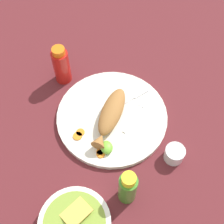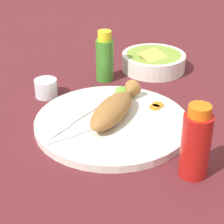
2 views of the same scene
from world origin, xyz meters
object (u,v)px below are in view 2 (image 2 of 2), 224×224
(fork_near, at_px, (80,132))
(salt_cup, at_px, (46,89))
(fried_fish, at_px, (114,108))
(main_plate, at_px, (112,123))
(hot_sauce_bottle_red, at_px, (196,143))
(guacamole_bowl, at_px, (154,61))
(hot_sauce_bottle_green, at_px, (106,58))
(fork_far, at_px, (71,123))

(fork_near, distance_m, salt_cup, 0.24)
(fried_fish, xyz_separation_m, salt_cup, (-0.16, -0.17, -0.02))
(main_plate, xyz_separation_m, fork_near, (0.05, -0.08, 0.01))
(fried_fish, distance_m, hot_sauce_bottle_red, 0.25)
(fork_near, xyz_separation_m, guacamole_bowl, (-0.38, 0.23, 0.01))
(fork_near, relative_size, salt_cup, 2.85)
(hot_sauce_bottle_green, relative_size, salt_cup, 2.43)
(hot_sauce_bottle_green, bearing_deg, main_plate, -0.81)
(fried_fish, relative_size, hot_sauce_bottle_red, 1.46)
(main_plate, height_order, fried_fish, fried_fish)
(salt_cup, bearing_deg, fried_fish, 47.09)
(fork_far, bearing_deg, hot_sauce_bottle_red, 93.16)
(fried_fish, xyz_separation_m, hot_sauce_bottle_green, (-0.25, -0.00, 0.03))
(fork_far, relative_size, hot_sauce_bottle_green, 1.02)
(fried_fish, bearing_deg, fork_near, -22.61)
(main_plate, bearing_deg, hot_sauce_bottle_red, 36.80)
(main_plate, bearing_deg, salt_cup, -136.00)
(fried_fish, height_order, hot_sauce_bottle_green, hot_sauce_bottle_green)
(fried_fish, height_order, hot_sauce_bottle_red, hot_sauce_bottle_red)
(fork_far, distance_m, salt_cup, 0.19)
(hot_sauce_bottle_red, xyz_separation_m, guacamole_bowl, (-0.52, 0.01, -0.04))
(fork_far, relative_size, guacamole_bowl, 0.77)
(main_plate, xyz_separation_m, hot_sauce_bottle_red, (0.19, 0.14, 0.06))
(hot_sauce_bottle_green, bearing_deg, fork_far, -19.85)
(fried_fish, height_order, fork_far, fried_fish)
(fork_far, relative_size, hot_sauce_bottle_red, 0.98)
(hot_sauce_bottle_red, bearing_deg, fried_fish, -145.98)
(fork_far, xyz_separation_m, hot_sauce_bottle_green, (-0.27, 0.10, 0.05))
(fork_far, bearing_deg, main_plate, 136.75)
(fried_fish, relative_size, fork_near, 1.29)
(main_plate, height_order, guacamole_bowl, guacamole_bowl)
(hot_sauce_bottle_red, height_order, salt_cup, hot_sauce_bottle_red)
(salt_cup, bearing_deg, fork_far, 20.89)
(main_plate, distance_m, fork_far, 0.10)
(main_plate, relative_size, fork_near, 2.11)
(fork_far, bearing_deg, fork_near, 63.87)
(main_plate, xyz_separation_m, fried_fish, (-0.01, 0.01, 0.03))
(main_plate, height_order, salt_cup, salt_cup)
(fried_fish, xyz_separation_m, guacamole_bowl, (-0.31, 0.15, -0.01))
(hot_sauce_bottle_red, bearing_deg, salt_cup, -139.63)
(fork_far, xyz_separation_m, guacamole_bowl, (-0.34, 0.25, 0.01))
(hot_sauce_bottle_red, xyz_separation_m, hot_sauce_bottle_green, (-0.46, -0.14, -0.00))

